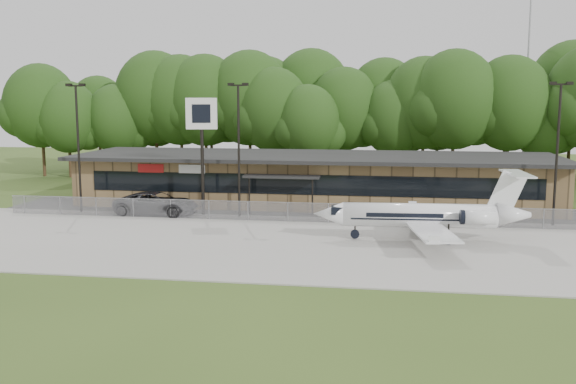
% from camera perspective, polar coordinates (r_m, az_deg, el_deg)
% --- Properties ---
extents(ground, '(160.00, 160.00, 0.00)m').
position_cam_1_polar(ground, '(32.86, -2.37, -7.73)').
color(ground, '#374F1C').
rests_on(ground, ground).
extents(apron, '(64.00, 18.00, 0.08)m').
position_cam_1_polar(apron, '(40.48, -0.16, -4.58)').
color(apron, '#9E9B93').
rests_on(apron, ground).
extents(parking_lot, '(50.00, 9.00, 0.06)m').
position_cam_1_polar(parking_lot, '(51.65, 1.84, -1.77)').
color(parking_lot, '#383835').
rests_on(parking_lot, ground).
extents(terminal, '(41.00, 11.65, 4.30)m').
position_cam_1_polar(terminal, '(55.68, 2.41, 1.20)').
color(terminal, olive).
rests_on(terminal, ground).
extents(fence, '(46.00, 0.04, 1.52)m').
position_cam_1_polar(fence, '(47.12, 1.18, -1.83)').
color(fence, gray).
rests_on(fence, ground).
extents(treeline, '(72.00, 12.00, 15.00)m').
position_cam_1_polar(treeline, '(73.25, 4.05, 7.07)').
color(treeline, '#213B12').
rests_on(treeline, ground).
extents(radio_mast, '(0.20, 0.20, 25.00)m').
position_cam_1_polar(radio_mast, '(80.60, 20.51, 10.24)').
color(radio_mast, gray).
rests_on(radio_mast, ground).
extents(light_pole_left, '(1.55, 0.30, 10.23)m').
position_cam_1_polar(light_pole_left, '(53.37, -18.17, 4.58)').
color(light_pole_left, black).
rests_on(light_pole_left, ground).
extents(light_pole_mid, '(1.55, 0.30, 10.23)m').
position_cam_1_polar(light_pole_mid, '(48.87, -4.41, 4.66)').
color(light_pole_mid, black).
rests_on(light_pole_mid, ground).
extents(light_pole_right, '(1.55, 0.30, 10.23)m').
position_cam_1_polar(light_pole_right, '(49.01, 22.85, 4.04)').
color(light_pole_right, black).
rests_on(light_pole_right, ground).
extents(business_jet, '(13.70, 12.20, 4.61)m').
position_cam_1_polar(business_jet, '(41.71, 12.23, -2.13)').
color(business_jet, white).
rests_on(business_jet, ground).
extents(suv, '(6.57, 3.10, 1.81)m').
position_cam_1_polar(suv, '(51.32, -11.60, -1.01)').
color(suv, '#343437').
rests_on(suv, ground).
extents(pole_sign, '(2.40, 0.66, 9.12)m').
position_cam_1_polar(pole_sign, '(49.86, -7.68, 5.83)').
color(pole_sign, black).
rests_on(pole_sign, ground).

